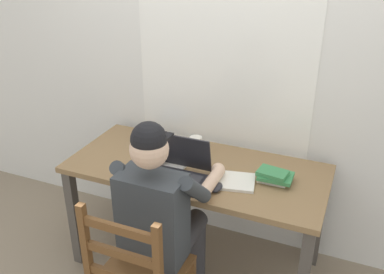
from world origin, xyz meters
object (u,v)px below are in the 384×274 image
at_px(seated_person, 162,210).
at_px(coffee_mug_white, 196,144).
at_px(computer_mouse, 217,187).
at_px(coffee_mug_dark, 165,151).
at_px(book_stack_side, 274,176).
at_px(desk, 196,180).
at_px(book_stack_main, 148,140).
at_px(laptop, 179,169).

relative_size(seated_person, coffee_mug_white, 10.61).
distance_m(seated_person, computer_mouse, 0.33).
height_order(computer_mouse, coffee_mug_dark, coffee_mug_dark).
height_order(computer_mouse, coffee_mug_white, coffee_mug_white).
bearing_deg(book_stack_side, computer_mouse, -142.23).
height_order(seated_person, coffee_mug_dark, seated_person).
bearing_deg(book_stack_side, seated_person, -139.13).
bearing_deg(coffee_mug_dark, computer_mouse, -27.68).
bearing_deg(coffee_mug_white, seated_person, -85.25).
bearing_deg(desk, book_stack_side, 1.21).
xyz_separation_m(computer_mouse, book_stack_main, (-0.62, 0.37, 0.01)).
height_order(laptop, coffee_mug_dark, laptop).
relative_size(desk, computer_mouse, 15.73).
xyz_separation_m(book_stack_main, book_stack_side, (0.89, -0.16, 0.01)).
relative_size(coffee_mug_white, book_stack_main, 0.58).
xyz_separation_m(coffee_mug_dark, book_stack_main, (-0.20, 0.14, -0.03)).
bearing_deg(computer_mouse, book_stack_main, 149.56).
distance_m(desk, coffee_mug_dark, 0.27).
height_order(desk, computer_mouse, computer_mouse).
height_order(book_stack_main, book_stack_side, book_stack_side).
distance_m(seated_person, book_stack_side, 0.67).
distance_m(seated_person, coffee_mug_white, 0.61).
height_order(coffee_mug_white, book_stack_side, coffee_mug_white).
relative_size(seated_person, coffee_mug_dark, 10.30).
bearing_deg(desk, seated_person, -93.50).
bearing_deg(book_stack_main, book_stack_side, -9.96).
distance_m(coffee_mug_white, coffee_mug_dark, 0.21).
xyz_separation_m(laptop, computer_mouse, (0.25, -0.05, -0.04)).
height_order(computer_mouse, book_stack_side, book_stack_side).
distance_m(coffee_mug_dark, book_stack_main, 0.25).
relative_size(book_stack_main, book_stack_side, 1.01).
bearing_deg(desk, coffee_mug_dark, 173.93).
bearing_deg(coffee_mug_dark, desk, -6.07).
relative_size(coffee_mug_white, book_stack_side, 0.58).
bearing_deg(computer_mouse, book_stack_side, 37.77).
xyz_separation_m(computer_mouse, coffee_mug_white, (-0.28, 0.38, 0.03)).
xyz_separation_m(desk, book_stack_main, (-0.42, 0.17, 0.12)).
bearing_deg(book_stack_side, desk, -178.79).
bearing_deg(seated_person, book_stack_side, 40.87).
bearing_deg(book_stack_main, laptop, -40.76).
distance_m(computer_mouse, book_stack_main, 0.72).
relative_size(laptop, coffee_mug_dark, 2.71).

